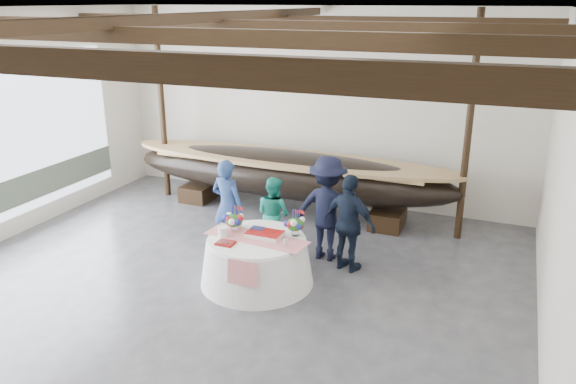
% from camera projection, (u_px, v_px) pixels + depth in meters
% --- Properties ---
extents(floor, '(10.00, 12.00, 0.01)m').
position_uv_depth(floor, '(183.00, 320.00, 8.55)').
color(floor, '#3D3D42').
rests_on(floor, ground).
extents(wall_back, '(10.00, 0.02, 4.50)m').
position_uv_depth(wall_back, '(317.00, 107.00, 13.07)').
color(wall_back, silver).
rests_on(wall_back, ground).
extents(wall_right, '(0.02, 12.00, 4.50)m').
position_uv_depth(wall_right, '(570.00, 233.00, 6.02)').
color(wall_right, silver).
rests_on(wall_right, ground).
extents(ceiling, '(10.00, 12.00, 0.01)m').
position_uv_depth(ceiling, '(162.00, 10.00, 7.09)').
color(ceiling, white).
rests_on(ceiling, wall_back).
extents(pavilion_structure, '(9.80, 11.76, 4.50)m').
position_uv_depth(pavilion_structure, '(198.00, 46.00, 7.97)').
color(pavilion_structure, black).
rests_on(pavilion_structure, ground).
extents(longboat_display, '(7.72, 1.54, 1.45)m').
position_uv_depth(longboat_display, '(287.00, 174.00, 12.57)').
color(longboat_display, black).
rests_on(longboat_display, ground).
extents(banquet_table, '(1.94, 1.94, 0.83)m').
position_uv_depth(banquet_table, '(257.00, 260.00, 9.56)').
color(banquet_table, white).
rests_on(banquet_table, ground).
extents(tabletop_items, '(1.84, 1.04, 0.40)m').
position_uv_depth(tabletop_items, '(260.00, 226.00, 9.53)').
color(tabletop_items, red).
rests_on(tabletop_items, banquet_table).
extents(guest_woman_blue, '(0.71, 0.51, 1.82)m').
position_uv_depth(guest_woman_blue, '(228.00, 206.00, 10.67)').
color(guest_woman_blue, navy).
rests_on(guest_woman_blue, ground).
extents(guest_woman_teal, '(0.86, 0.77, 1.47)m').
position_uv_depth(guest_woman_teal, '(273.00, 214.00, 10.75)').
color(guest_woman_teal, '#1C947D').
rests_on(guest_woman_teal, ground).
extents(guest_man_left, '(1.31, 0.79, 1.97)m').
position_uv_depth(guest_man_left, '(327.00, 208.00, 10.31)').
color(guest_man_left, black).
rests_on(guest_man_left, ground).
extents(guest_man_right, '(1.13, 0.74, 1.79)m').
position_uv_depth(guest_man_right, '(349.00, 224.00, 9.85)').
color(guest_man_right, black).
rests_on(guest_man_right, ground).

